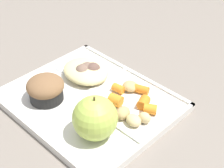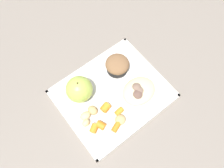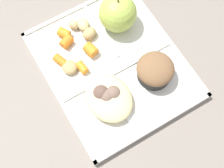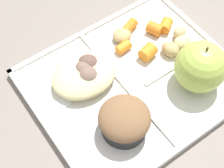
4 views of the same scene
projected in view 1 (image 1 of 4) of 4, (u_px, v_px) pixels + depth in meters
ground at (90, 104)px, 0.77m from camera, size 6.00×6.00×0.00m
lunch_tray at (90, 102)px, 0.77m from camera, size 0.34×0.29×0.02m
green_apple at (95, 118)px, 0.66m from camera, size 0.09×0.09×0.09m
bran_muffin at (46, 89)px, 0.75m from camera, size 0.08×0.08×0.06m
carrot_slice_tilted at (150, 109)px, 0.73m from camera, size 0.03×0.03×0.02m
carrot_slice_center at (118, 89)px, 0.78m from camera, size 0.03×0.02×0.02m
carrot_slice_edge at (144, 103)px, 0.74m from camera, size 0.03×0.03×0.02m
carrot_slice_small at (116, 100)px, 0.74m from camera, size 0.03×0.03×0.03m
carrot_slice_large at (140, 89)px, 0.78m from camera, size 0.04×0.03×0.02m
potato_chunk_large at (123, 113)px, 0.71m from camera, size 0.03×0.04×0.02m
potato_chunk_golden at (130, 86)px, 0.79m from camera, size 0.04×0.04×0.02m
potato_chunk_small at (134, 120)px, 0.70m from camera, size 0.04×0.03×0.02m
potato_chunk_corner at (144, 118)px, 0.70m from camera, size 0.03×0.02×0.02m
egg_noodle_pile at (86, 71)px, 0.82m from camera, size 0.11×0.09×0.03m
meatball_front at (93, 71)px, 0.82m from camera, size 0.04×0.04×0.04m
meatball_center at (83, 72)px, 0.81m from camera, size 0.04×0.04×0.04m
meatball_back at (85, 73)px, 0.82m from camera, size 0.03×0.03×0.03m
meatball_side at (88, 70)px, 0.82m from camera, size 0.04×0.04×0.04m
plastic_fork at (74, 75)px, 0.84m from camera, size 0.16×0.04×0.00m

